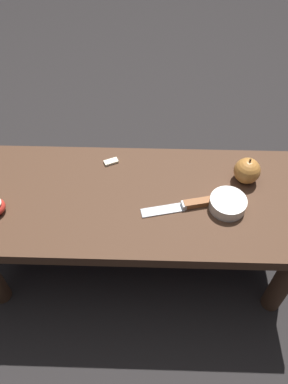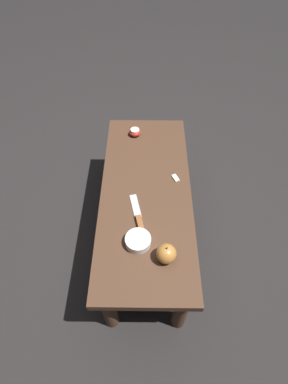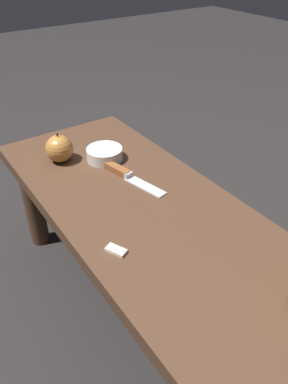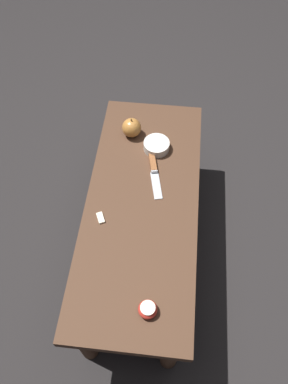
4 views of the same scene
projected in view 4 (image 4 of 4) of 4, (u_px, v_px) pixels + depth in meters
The scene contains 7 objects.
ground_plane at pixel (142, 246), 1.76m from camera, with size 8.00×8.00×0.00m, color black.
wooden_bench at pixel (142, 211), 1.49m from camera, with size 1.08×0.43×0.39m.
knife at pixel (154, 168), 1.51m from camera, with size 0.23×0.08×0.02m.
apple_whole at pixel (132, 128), 1.59m from camera, with size 0.08×0.08×0.09m.
apple_cut at pixel (148, 309), 1.19m from camera, with size 0.06×0.06×0.04m.
apple_slice_near_knife at pixel (101, 218), 1.39m from camera, with size 0.05×0.04×0.01m.
bowl at pixel (156, 146), 1.57m from camera, with size 0.11×0.11×0.04m.
Camera 4 is at (0.76, 0.09, 1.60)m, focal length 35.00 mm.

